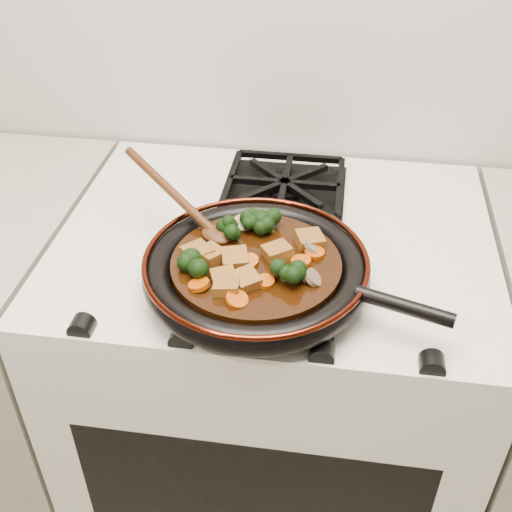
# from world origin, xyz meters

# --- Properties ---
(stove) EXTENTS (0.76, 0.60, 0.90)m
(stove) POSITION_xyz_m (0.00, 1.69, 0.45)
(stove) COLOR silver
(stove) RESTS_ON ground
(burner_grate_front) EXTENTS (0.23, 0.23, 0.03)m
(burner_grate_front) POSITION_xyz_m (0.00, 1.55, 0.91)
(burner_grate_front) COLOR black
(burner_grate_front) RESTS_ON stove
(burner_grate_back) EXTENTS (0.23, 0.23, 0.03)m
(burner_grate_back) POSITION_xyz_m (0.00, 1.83, 0.91)
(burner_grate_back) COLOR black
(burner_grate_back) RESTS_ON stove
(skillet) EXTENTS (0.46, 0.35, 0.05)m
(skillet) POSITION_xyz_m (-0.01, 1.53, 0.94)
(skillet) COLOR black
(skillet) RESTS_ON burner_grate_front
(braising_sauce) EXTENTS (0.26, 0.26, 0.02)m
(braising_sauce) POSITION_xyz_m (-0.01, 1.53, 0.95)
(braising_sauce) COLOR black
(braising_sauce) RESTS_ON skillet
(tofu_cube_0) EXTENTS (0.05, 0.05, 0.03)m
(tofu_cube_0) POSITION_xyz_m (0.06, 1.59, 0.97)
(tofu_cube_0) COLOR brown
(tofu_cube_0) RESTS_ON braising_sauce
(tofu_cube_1) EXTENTS (0.05, 0.05, 0.02)m
(tofu_cube_1) POSITION_xyz_m (-0.08, 1.53, 0.97)
(tofu_cube_1) COLOR brown
(tofu_cube_1) RESTS_ON braising_sauce
(tofu_cube_2) EXTENTS (0.05, 0.05, 0.03)m
(tofu_cube_2) POSITION_xyz_m (-0.04, 1.52, 0.97)
(tofu_cube_2) COLOR brown
(tofu_cube_2) RESTS_ON braising_sauce
(tofu_cube_3) EXTENTS (0.05, 0.05, 0.03)m
(tofu_cube_3) POSITION_xyz_m (-0.02, 1.48, 0.97)
(tofu_cube_3) COLOR brown
(tofu_cube_3) RESTS_ON braising_sauce
(tofu_cube_4) EXTENTS (0.05, 0.05, 0.03)m
(tofu_cube_4) POSITION_xyz_m (0.02, 1.55, 0.97)
(tofu_cube_4) COLOR brown
(tofu_cube_4) RESTS_ON braising_sauce
(tofu_cube_5) EXTENTS (0.05, 0.04, 0.02)m
(tofu_cube_5) POSITION_xyz_m (-0.05, 1.48, 0.97)
(tofu_cube_5) COLOR brown
(tofu_cube_5) RESTS_ON braising_sauce
(tofu_cube_6) EXTENTS (0.06, 0.06, 0.03)m
(tofu_cube_6) POSITION_xyz_m (-0.10, 1.53, 0.97)
(tofu_cube_6) COLOR brown
(tofu_cube_6) RESTS_ON braising_sauce
(tofu_cube_7) EXTENTS (0.04, 0.03, 0.02)m
(tofu_cube_7) POSITION_xyz_m (-0.04, 1.46, 0.97)
(tofu_cube_7) COLOR brown
(tofu_cube_7) RESTS_ON braising_sauce
(broccoli_floret_0) EXTENTS (0.08, 0.09, 0.08)m
(broccoli_floret_0) POSITION_xyz_m (-0.03, 1.64, 0.97)
(broccoli_floret_0) COLOR black
(broccoli_floret_0) RESTS_ON braising_sauce
(broccoli_floret_1) EXTENTS (0.09, 0.09, 0.06)m
(broccoli_floret_1) POSITION_xyz_m (-0.10, 1.50, 0.97)
(broccoli_floret_1) COLOR black
(broccoli_floret_1) RESTS_ON braising_sauce
(broccoli_floret_2) EXTENTS (0.09, 0.08, 0.07)m
(broccoli_floret_2) POSITION_xyz_m (-0.00, 1.62, 0.97)
(broccoli_floret_2) COLOR black
(broccoli_floret_2) RESTS_ON braising_sauce
(broccoli_floret_3) EXTENTS (0.08, 0.09, 0.08)m
(broccoli_floret_3) POSITION_xyz_m (-0.02, 1.62, 0.97)
(broccoli_floret_3) COLOR black
(broccoli_floret_3) RESTS_ON braising_sauce
(broccoli_floret_4) EXTENTS (0.08, 0.08, 0.06)m
(broccoli_floret_4) POSITION_xyz_m (0.06, 1.50, 0.97)
(broccoli_floret_4) COLOR black
(broccoli_floret_4) RESTS_ON braising_sauce
(broccoli_floret_5) EXTENTS (0.07, 0.07, 0.07)m
(broccoli_floret_5) POSITION_xyz_m (-0.06, 1.58, 0.97)
(broccoli_floret_5) COLOR black
(broccoli_floret_5) RESTS_ON braising_sauce
(broccoli_floret_6) EXTENTS (0.08, 0.08, 0.06)m
(broccoli_floret_6) POSITION_xyz_m (0.04, 1.50, 0.97)
(broccoli_floret_6) COLOR black
(broccoli_floret_6) RESTS_ON braising_sauce
(carrot_coin_0) EXTENTS (0.03, 0.03, 0.02)m
(carrot_coin_0) POSITION_xyz_m (-0.08, 1.46, 0.96)
(carrot_coin_0) COLOR #B34104
(carrot_coin_0) RESTS_ON braising_sauce
(carrot_coin_1) EXTENTS (0.03, 0.03, 0.01)m
(carrot_coin_1) POSITION_xyz_m (0.06, 1.54, 0.96)
(carrot_coin_1) COLOR #B34104
(carrot_coin_1) RESTS_ON braising_sauce
(carrot_coin_2) EXTENTS (0.03, 0.03, 0.02)m
(carrot_coin_2) POSITION_xyz_m (-0.02, 1.44, 0.96)
(carrot_coin_2) COLOR #B34104
(carrot_coin_2) RESTS_ON braising_sauce
(carrot_coin_3) EXTENTS (0.03, 0.03, 0.02)m
(carrot_coin_3) POSITION_xyz_m (-0.02, 1.53, 0.96)
(carrot_coin_3) COLOR #B34104
(carrot_coin_3) RESTS_ON braising_sauce
(carrot_coin_4) EXTENTS (0.03, 0.03, 0.01)m
(carrot_coin_4) POSITION_xyz_m (0.07, 1.56, 0.96)
(carrot_coin_4) COLOR #B34104
(carrot_coin_4) RESTS_ON braising_sauce
(carrot_coin_5) EXTENTS (0.03, 0.03, 0.01)m
(carrot_coin_5) POSITION_xyz_m (0.01, 1.48, 0.96)
(carrot_coin_5) COLOR #B34104
(carrot_coin_5) RESTS_ON braising_sauce
(mushroom_slice_0) EXTENTS (0.04, 0.04, 0.03)m
(mushroom_slice_0) POSITION_xyz_m (0.07, 1.58, 0.97)
(mushroom_slice_0) COLOR brown
(mushroom_slice_0) RESTS_ON braising_sauce
(mushroom_slice_1) EXTENTS (0.03, 0.03, 0.03)m
(mushroom_slice_1) POSITION_xyz_m (0.08, 1.50, 0.97)
(mushroom_slice_1) COLOR brown
(mushroom_slice_1) RESTS_ON braising_sauce
(mushroom_slice_2) EXTENTS (0.04, 0.04, 0.02)m
(mushroom_slice_2) POSITION_xyz_m (-0.05, 1.62, 0.97)
(mushroom_slice_2) COLOR brown
(mushroom_slice_2) RESTS_ON braising_sauce
(wooden_spoon) EXTENTS (0.14, 0.11, 0.24)m
(wooden_spoon) POSITION_xyz_m (-0.13, 1.63, 0.98)
(wooden_spoon) COLOR #45210E
(wooden_spoon) RESTS_ON braising_sauce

